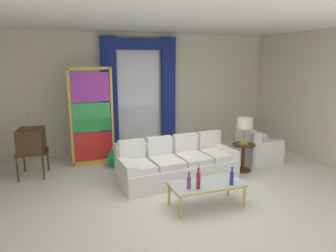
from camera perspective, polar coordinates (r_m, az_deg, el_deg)
ground_plane at (r=5.81m, az=2.62°, el=-12.03°), size 16.00×16.00×0.00m
wall_rear at (r=8.25m, az=-5.34°, el=6.07°), size 8.00×0.12×3.00m
wall_right at (r=7.95m, az=26.29°, el=4.61°), size 0.12×7.00×3.00m
ceiling_slab at (r=6.07m, az=-0.08°, el=18.25°), size 8.00×7.60×0.04m
curtained_window at (r=8.06m, az=-5.18°, el=7.65°), size 2.00×0.17×2.70m
couch_white_long at (r=6.33m, az=1.47°, el=-6.94°), size 2.41×1.12×0.86m
coffee_table at (r=5.21m, az=7.02°, el=-10.61°), size 1.20×0.58×0.41m
bottle_blue_decanter at (r=5.18m, az=5.68°, el=-8.68°), size 0.07×0.07×0.33m
bottle_crystal_tall at (r=5.14m, az=11.50°, el=-9.18°), size 0.06×0.06×0.30m
bottle_amber_squat at (r=4.92m, az=3.82°, el=-10.12°), size 0.07×0.07×0.28m
bottle_ruby_flask at (r=4.91m, az=5.54°, el=-9.75°), size 0.06×0.06×0.35m
vintage_tv at (r=6.93m, az=-23.61°, el=-2.64°), size 0.62×0.66×1.35m
armchair_white at (r=7.62m, az=15.83°, el=-4.20°), size 0.86×0.85×0.80m
stained_glass_divider at (r=7.16m, az=-13.64°, el=1.22°), size 0.95×0.05×2.20m
peacock_figurine at (r=6.99m, az=-9.07°, el=-5.94°), size 0.44×0.60×0.50m
round_side_table at (r=6.93m, az=13.52°, el=-5.13°), size 0.48×0.48×0.59m
table_lamp_brass at (r=6.76m, az=13.80°, el=0.32°), size 0.32×0.32×0.57m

